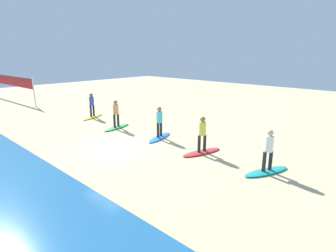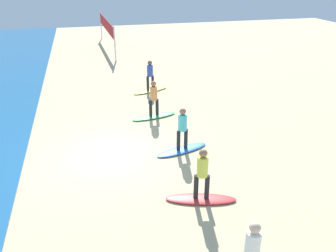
{
  "view_description": "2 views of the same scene",
  "coord_description": "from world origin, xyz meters",
  "px_view_note": "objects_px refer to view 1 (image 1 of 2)",
  "views": [
    {
      "loc": [
        -10.33,
        7.3,
        4.49
      ],
      "look_at": [
        -1.27,
        -2.41,
        0.9
      ],
      "focal_mm": 29.11,
      "sensor_mm": 36.0,
      "label": 1
    },
    {
      "loc": [
        -11.23,
        0.61,
        6.34
      ],
      "look_at": [
        -0.3,
        -2.16,
        1.06
      ],
      "focal_mm": 36.72,
      "sensor_mm": 36.0,
      "label": 2
    }
  ],
  "objects_px": {
    "surfboard_green": "(117,127)",
    "surfer_yellow": "(92,103)",
    "surfer_green": "(116,112)",
    "surfboard_yellow": "(93,117)",
    "surfboard_red": "(202,152)",
    "surfer_red": "(202,132)",
    "volleyball_net": "(12,82)",
    "surfer_blue": "(159,120)",
    "surfboard_teal": "(266,171)",
    "surfboard_blue": "(160,137)",
    "surfer_teal": "(269,147)"
  },
  "relations": [
    {
      "from": "surfboard_green",
      "to": "surfboard_yellow",
      "type": "relative_size",
      "value": 1.0
    },
    {
      "from": "surfboard_blue",
      "to": "surfer_red",
      "type": "bearing_deg",
      "value": 69.2
    },
    {
      "from": "surfboard_yellow",
      "to": "surfboard_teal",
      "type": "bearing_deg",
      "value": 65.97
    },
    {
      "from": "surfboard_red",
      "to": "surfboard_yellow",
      "type": "relative_size",
      "value": 1.0
    },
    {
      "from": "surfboard_yellow",
      "to": "surfer_teal",
      "type": "bearing_deg",
      "value": 65.97
    },
    {
      "from": "surfboard_red",
      "to": "surfer_blue",
      "type": "xyz_separation_m",
      "value": [
        3.03,
        -0.3,
        0.99
      ]
    },
    {
      "from": "surfboard_green",
      "to": "surfer_yellow",
      "type": "height_order",
      "value": "surfer_yellow"
    },
    {
      "from": "surfer_blue",
      "to": "volleyball_net",
      "type": "bearing_deg",
      "value": 3.32
    },
    {
      "from": "surfboard_red",
      "to": "surfer_green",
      "type": "bearing_deg",
      "value": -73.81
    },
    {
      "from": "surfboard_blue",
      "to": "surfboard_yellow",
      "type": "bearing_deg",
      "value": -106.86
    },
    {
      "from": "surfer_blue",
      "to": "surfboard_green",
      "type": "height_order",
      "value": "surfer_blue"
    },
    {
      "from": "surfboard_teal",
      "to": "surfer_red",
      "type": "bearing_deg",
      "value": -67.97
    },
    {
      "from": "surfer_green",
      "to": "surfboard_yellow",
      "type": "relative_size",
      "value": 0.78
    },
    {
      "from": "surfboard_red",
      "to": "surfer_blue",
      "type": "distance_m",
      "value": 3.2
    },
    {
      "from": "surfboard_teal",
      "to": "surfer_green",
      "type": "height_order",
      "value": "surfer_green"
    },
    {
      "from": "surfer_yellow",
      "to": "volleyball_net",
      "type": "bearing_deg",
      "value": 6.29
    },
    {
      "from": "surfboard_teal",
      "to": "surfboard_green",
      "type": "xyz_separation_m",
      "value": [
        9.46,
        0.06,
        0.0
      ]
    },
    {
      "from": "surfer_teal",
      "to": "surfer_blue",
      "type": "relative_size",
      "value": 1.0
    },
    {
      "from": "surfboard_red",
      "to": "surfer_green",
      "type": "relative_size",
      "value": 1.28
    },
    {
      "from": "surfboard_teal",
      "to": "surfer_red",
      "type": "height_order",
      "value": "surfer_red"
    },
    {
      "from": "surfboard_blue",
      "to": "surfer_green",
      "type": "bearing_deg",
      "value": -99.1
    },
    {
      "from": "surfboard_green",
      "to": "surfer_yellow",
      "type": "distance_m",
      "value": 3.76
    },
    {
      "from": "surfer_blue",
      "to": "surfer_yellow",
      "type": "distance_m",
      "value": 6.94
    },
    {
      "from": "surfboard_yellow",
      "to": "surfboard_red",
      "type": "bearing_deg",
      "value": 65.3
    },
    {
      "from": "surfboard_green",
      "to": "surfer_green",
      "type": "distance_m",
      "value": 0.99
    },
    {
      "from": "surfer_teal",
      "to": "surfboard_green",
      "type": "bearing_deg",
      "value": 0.34
    },
    {
      "from": "surfer_teal",
      "to": "surfboard_red",
      "type": "height_order",
      "value": "surfer_teal"
    },
    {
      "from": "surfboard_red",
      "to": "surfboard_green",
      "type": "height_order",
      "value": "same"
    },
    {
      "from": "surfboard_blue",
      "to": "surfboard_yellow",
      "type": "xyz_separation_m",
      "value": [
        6.94,
        -0.21,
        0.0
      ]
    },
    {
      "from": "surfer_red",
      "to": "surfer_green",
      "type": "bearing_deg",
      "value": 0.52
    },
    {
      "from": "surfboard_teal",
      "to": "surfer_yellow",
      "type": "xyz_separation_m",
      "value": [
        13.04,
        -0.51,
        0.99
      ]
    },
    {
      "from": "surfer_blue",
      "to": "surfer_yellow",
      "type": "height_order",
      "value": "same"
    },
    {
      "from": "surfer_teal",
      "to": "surfer_red",
      "type": "distance_m",
      "value": 3.08
    },
    {
      "from": "surfer_teal",
      "to": "surfer_blue",
      "type": "distance_m",
      "value": 6.11
    },
    {
      "from": "surfer_red",
      "to": "surfer_yellow",
      "type": "relative_size",
      "value": 1.0
    },
    {
      "from": "surfer_yellow",
      "to": "volleyball_net",
      "type": "height_order",
      "value": "volleyball_net"
    },
    {
      "from": "surfboard_red",
      "to": "volleyball_net",
      "type": "bearing_deg",
      "value": -72.26
    },
    {
      "from": "surfer_blue",
      "to": "surfboard_yellow",
      "type": "height_order",
      "value": "surfer_blue"
    },
    {
      "from": "surfer_blue",
      "to": "volleyball_net",
      "type": "relative_size",
      "value": 0.18
    },
    {
      "from": "surfer_teal",
      "to": "surfer_yellow",
      "type": "height_order",
      "value": "same"
    },
    {
      "from": "surfboard_yellow",
      "to": "volleyball_net",
      "type": "xyz_separation_m",
      "value": [
        11.64,
        1.28,
        1.74
      ]
    },
    {
      "from": "surfer_teal",
      "to": "surfboard_green",
      "type": "relative_size",
      "value": 0.78
    },
    {
      "from": "surfboard_red",
      "to": "surfer_red",
      "type": "xyz_separation_m",
      "value": [
        0.0,
        0.0,
        0.99
      ]
    },
    {
      "from": "surfer_teal",
      "to": "surfboard_red",
      "type": "bearing_deg",
      "value": -0.03
    },
    {
      "from": "surfer_red",
      "to": "volleyball_net",
      "type": "height_order",
      "value": "volleyball_net"
    },
    {
      "from": "volleyball_net",
      "to": "surfboard_red",
      "type": "bearing_deg",
      "value": -177.94
    },
    {
      "from": "surfboard_blue",
      "to": "surfer_green",
      "type": "xyz_separation_m",
      "value": [
        3.36,
        0.36,
        0.99
      ]
    },
    {
      "from": "surfboard_teal",
      "to": "volleyball_net",
      "type": "bearing_deg",
      "value": -66.13
    },
    {
      "from": "volleyball_net",
      "to": "surfer_blue",
      "type": "bearing_deg",
      "value": -176.68
    },
    {
      "from": "surfboard_teal",
      "to": "surfboard_yellow",
      "type": "height_order",
      "value": "same"
    }
  ]
}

